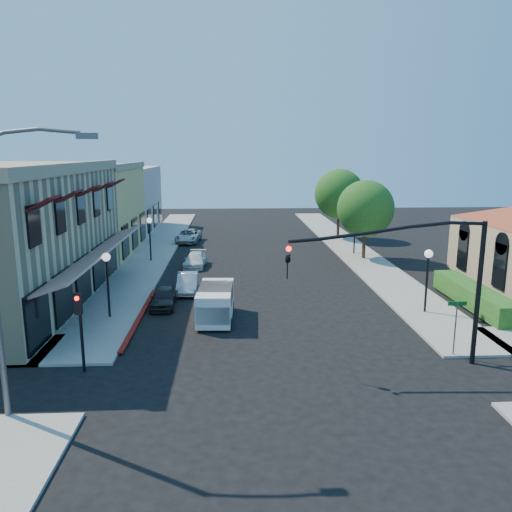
{
  "coord_description": "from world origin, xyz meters",
  "views": [
    {
      "loc": [
        -2.02,
        -17.54,
        8.7
      ],
      "look_at": [
        -0.56,
        11.44,
        2.6
      ],
      "focal_mm": 35.0,
      "sensor_mm": 36.0,
      "label": 1
    }
  ],
  "objects_px": {
    "parked_car_b": "(188,283)",
    "secondary_signal": "(80,317)",
    "street_tree_a": "(366,209)",
    "white_van": "(216,301)",
    "lamppost_right_near": "(428,265)",
    "parked_car_a": "(163,297)",
    "street_name_sign": "(456,319)",
    "parked_car_d": "(188,236)",
    "street_tree_b": "(339,194)",
    "signal_mast_arm": "(429,269)",
    "lamppost_left_far": "(150,228)",
    "lamppost_left_near": "(107,269)",
    "cobra_streetlight": "(3,264)",
    "lamppost_right_far": "(355,223)",
    "parked_car_c": "(195,260)"
  },
  "relations": [
    {
      "from": "street_name_sign",
      "to": "lamppost_left_near",
      "type": "xyz_separation_m",
      "value": [
        -16.0,
        5.8,
        1.04
      ]
    },
    {
      "from": "street_tree_b",
      "to": "white_van",
      "type": "distance_m",
      "value": 27.35
    },
    {
      "from": "cobra_streetlight",
      "to": "lamppost_left_near",
      "type": "bearing_deg",
      "value": 86.29
    },
    {
      "from": "lamppost_right_near",
      "to": "parked_car_c",
      "type": "relative_size",
      "value": 0.96
    },
    {
      "from": "parked_car_d",
      "to": "parked_car_a",
      "type": "bearing_deg",
      "value": -84.24
    },
    {
      "from": "secondary_signal",
      "to": "parked_car_c",
      "type": "xyz_separation_m",
      "value": [
        3.2,
        18.59,
        -1.78
      ]
    },
    {
      "from": "street_tree_a",
      "to": "lamppost_right_near",
      "type": "distance_m",
      "value": 14.08
    },
    {
      "from": "lamppost_right_near",
      "to": "lamppost_right_far",
      "type": "bearing_deg",
      "value": 90.0
    },
    {
      "from": "lamppost_left_far",
      "to": "parked_car_b",
      "type": "xyz_separation_m",
      "value": [
        3.7,
        -9.0,
        -2.15
      ]
    },
    {
      "from": "cobra_streetlight",
      "to": "lamppost_left_far",
      "type": "distance_m",
      "value": 24.14
    },
    {
      "from": "street_tree_a",
      "to": "parked_car_b",
      "type": "distance_m",
      "value": 16.7
    },
    {
      "from": "cobra_streetlight",
      "to": "parked_car_d",
      "type": "distance_m",
      "value": 33.14
    },
    {
      "from": "parked_car_c",
      "to": "lamppost_left_far",
      "type": "bearing_deg",
      "value": 155.75
    },
    {
      "from": "parked_car_d",
      "to": "street_tree_b",
      "type": "bearing_deg",
      "value": 10.06
    },
    {
      "from": "parked_car_c",
      "to": "street_name_sign",
      "type": "bearing_deg",
      "value": -51.21
    },
    {
      "from": "parked_car_b",
      "to": "secondary_signal",
      "type": "bearing_deg",
      "value": -106.9
    },
    {
      "from": "street_tree_a",
      "to": "parked_car_b",
      "type": "xyz_separation_m",
      "value": [
        -13.6,
        -9.0,
        -3.6
      ]
    },
    {
      "from": "signal_mast_arm",
      "to": "white_van",
      "type": "xyz_separation_m",
      "value": [
        -8.74,
        6.03,
        -3.07
      ]
    },
    {
      "from": "street_tree_a",
      "to": "secondary_signal",
      "type": "height_order",
      "value": "street_tree_a"
    },
    {
      "from": "lamppost_left_near",
      "to": "parked_car_a",
      "type": "relative_size",
      "value": 1.08
    },
    {
      "from": "secondary_signal",
      "to": "lamppost_left_far",
      "type": "height_order",
      "value": "lamppost_left_far"
    },
    {
      "from": "street_tree_b",
      "to": "parked_car_d",
      "type": "bearing_deg",
      "value": -174.96
    },
    {
      "from": "secondary_signal",
      "to": "street_name_sign",
      "type": "bearing_deg",
      "value": 2.93
    },
    {
      "from": "secondary_signal",
      "to": "lamppost_left_far",
      "type": "xyz_separation_m",
      "value": [
        -0.5,
        20.59,
        0.42
      ]
    },
    {
      "from": "signal_mast_arm",
      "to": "lamppost_right_near",
      "type": "xyz_separation_m",
      "value": [
        2.64,
        6.5,
        -1.35
      ]
    },
    {
      "from": "street_tree_a",
      "to": "white_van",
      "type": "height_order",
      "value": "street_tree_a"
    },
    {
      "from": "street_tree_b",
      "to": "lamppost_left_far",
      "type": "xyz_separation_m",
      "value": [
        -17.3,
        -10.0,
        -1.81
      ]
    },
    {
      "from": "lamppost_right_near",
      "to": "parked_car_a",
      "type": "height_order",
      "value": "lamppost_right_near"
    },
    {
      "from": "signal_mast_arm",
      "to": "parked_car_c",
      "type": "xyz_separation_m",
      "value": [
        -10.66,
        18.5,
        -3.55
      ]
    },
    {
      "from": "cobra_streetlight",
      "to": "parked_car_b",
      "type": "bearing_deg",
      "value": 73.83
    },
    {
      "from": "lamppost_left_far",
      "to": "white_van",
      "type": "bearing_deg",
      "value": -68.78
    },
    {
      "from": "street_name_sign",
      "to": "cobra_streetlight",
      "type": "bearing_deg",
      "value": -165.84
    },
    {
      "from": "street_tree_a",
      "to": "secondary_signal",
      "type": "bearing_deg",
      "value": -129.21
    },
    {
      "from": "street_tree_b",
      "to": "lamppost_right_near",
      "type": "height_order",
      "value": "street_tree_b"
    },
    {
      "from": "street_name_sign",
      "to": "lamppost_left_far",
      "type": "bearing_deg",
      "value": 128.94
    },
    {
      "from": "parked_car_b",
      "to": "street_name_sign",
      "type": "bearing_deg",
      "value": -42.75
    },
    {
      "from": "lamppost_left_near",
      "to": "white_van",
      "type": "height_order",
      "value": "lamppost_left_near"
    },
    {
      "from": "lamppost_right_far",
      "to": "lamppost_right_near",
      "type": "bearing_deg",
      "value": -90.0
    },
    {
      "from": "lamppost_right_far",
      "to": "parked_car_c",
      "type": "relative_size",
      "value": 0.96
    },
    {
      "from": "cobra_streetlight",
      "to": "lamppost_right_far",
      "type": "bearing_deg",
      "value": 55.83
    },
    {
      "from": "lamppost_right_far",
      "to": "parked_car_d",
      "type": "xyz_separation_m",
      "value": [
        -14.7,
        6.68,
        -2.11
      ]
    },
    {
      "from": "street_name_sign",
      "to": "parked_car_a",
      "type": "relative_size",
      "value": 0.76
    },
    {
      "from": "lamppost_right_far",
      "to": "parked_car_c",
      "type": "height_order",
      "value": "lamppost_right_far"
    },
    {
      "from": "signal_mast_arm",
      "to": "parked_car_c",
      "type": "relative_size",
      "value": 2.16
    },
    {
      "from": "signal_mast_arm",
      "to": "cobra_streetlight",
      "type": "distance_m",
      "value": 15.45
    },
    {
      "from": "white_van",
      "to": "signal_mast_arm",
      "type": "bearing_deg",
      "value": -34.61
    },
    {
      "from": "lamppost_left_far",
      "to": "lamppost_left_near",
      "type": "bearing_deg",
      "value": -90.0
    },
    {
      "from": "parked_car_c",
      "to": "white_van",
      "type": "bearing_deg",
      "value": -77.11
    },
    {
      "from": "signal_mast_arm",
      "to": "lamppost_left_far",
      "type": "xyz_separation_m",
      "value": [
        -14.36,
        20.5,
        -1.35
      ]
    },
    {
      "from": "street_tree_b",
      "to": "cobra_streetlight",
      "type": "height_order",
      "value": "cobra_streetlight"
    }
  ]
}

